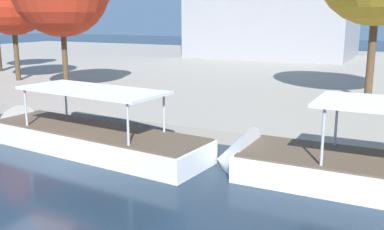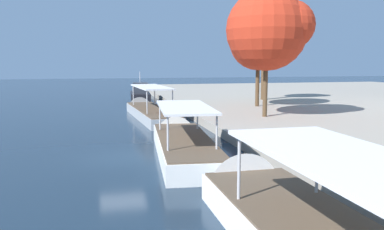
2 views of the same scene
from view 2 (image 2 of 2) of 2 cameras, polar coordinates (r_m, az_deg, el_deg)
ground_plane at (r=22.00m, az=-10.04°, el=-6.12°), size 220.00×220.00×0.00m
motor_yacht_0 at (r=53.00m, az=-7.51°, el=2.76°), size 8.13×2.86×4.67m
tour_boat_1 at (r=37.70m, az=-6.18°, el=0.28°), size 14.46×3.63×3.98m
tour_boat_2 at (r=22.79m, az=-1.34°, el=-4.65°), size 12.22×3.89×3.92m
mooring_bollard_0 at (r=35.03m, az=0.82°, el=0.78°), size 0.24×0.24×0.69m
tree_0 at (r=49.09m, az=10.84°, el=11.36°), size 4.74×4.82×10.17m
tree_2 at (r=33.90m, az=11.61°, el=12.05°), size 6.69×7.26×10.51m
tree_5 at (r=41.56m, az=9.48°, el=10.53°), size 5.91×5.91×9.63m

